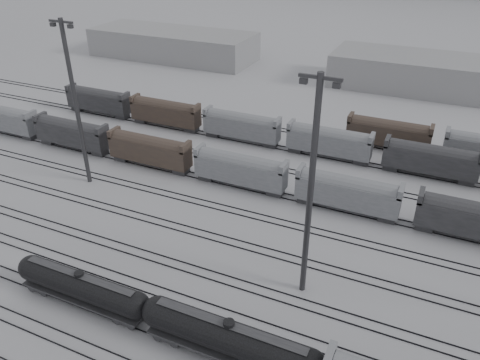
% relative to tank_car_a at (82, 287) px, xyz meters
% --- Properties ---
extents(ground, '(900.00, 900.00, 0.00)m').
position_rel_tank_car_a_xyz_m(ground, '(14.05, -1.00, -2.49)').
color(ground, silver).
rests_on(ground, ground).
extents(tracks, '(220.00, 71.50, 0.16)m').
position_rel_tank_car_a_xyz_m(tracks, '(14.05, 16.50, -2.41)').
color(tracks, black).
rests_on(tracks, ground).
extents(tank_car_a, '(17.45, 2.91, 4.31)m').
position_rel_tank_car_a_xyz_m(tank_car_a, '(0.00, 0.00, 0.00)').
color(tank_car_a, '#262629').
rests_on(tank_car_a, ground).
extents(tank_car_b, '(19.22, 3.20, 4.75)m').
position_rel_tank_car_a_xyz_m(tank_car_b, '(17.91, 0.00, 0.25)').
color(tank_car_b, '#262629').
rests_on(tank_car_b, ground).
extents(light_mast_b, '(4.12, 0.66, 25.75)m').
position_rel_tank_car_a_xyz_m(light_mast_b, '(-18.07, 22.25, 11.17)').
color(light_mast_b, '#363638').
rests_on(light_mast_b, ground).
extents(light_mast_c, '(4.12, 0.66, 25.73)m').
position_rel_tank_car_a_xyz_m(light_mast_c, '(21.41, 12.34, 11.15)').
color(light_mast_c, '#363638').
rests_on(light_mast_c, ground).
extents(bg_string_near, '(151.00, 3.00, 5.60)m').
position_rel_tank_car_a_xyz_m(bg_string_near, '(22.05, 31.00, 0.31)').
color(bg_string_near, gray).
rests_on(bg_string_near, ground).
extents(bg_string_mid, '(151.00, 3.00, 5.60)m').
position_rel_tank_car_a_xyz_m(bg_string_mid, '(32.05, 47.00, 0.31)').
color(bg_string_mid, '#262629').
rests_on(bg_string_mid, ground).
extents(warehouse_left, '(50.00, 18.00, 8.00)m').
position_rel_tank_car_a_xyz_m(warehouse_left, '(-45.95, 94.00, 1.51)').
color(warehouse_left, gray).
rests_on(warehouse_left, ground).
extents(warehouse_mid, '(40.00, 18.00, 8.00)m').
position_rel_tank_car_a_xyz_m(warehouse_mid, '(24.05, 94.00, 1.51)').
color(warehouse_mid, gray).
rests_on(warehouse_mid, ground).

